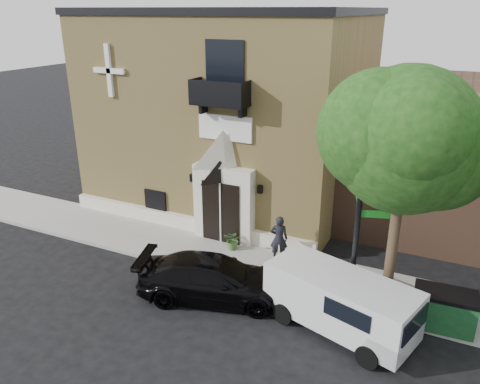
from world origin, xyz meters
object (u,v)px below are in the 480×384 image
object	(u,v)px
street_sign	(359,216)
dumpster	(444,309)
black_sedan	(213,279)
fire_hydrant	(391,304)
pedestrian_near	(279,239)
cargo_van	(345,303)

from	to	relation	value
street_sign	dumpster	bearing A→B (deg)	-14.71
black_sedan	street_sign	bearing A→B (deg)	-88.98
street_sign	fire_hydrant	world-z (taller)	street_sign
black_sedan	pedestrian_near	world-z (taller)	pedestrian_near
black_sedan	pedestrian_near	size ratio (longest dim) A/B	2.77
cargo_van	dumpster	size ratio (longest dim) A/B	2.59
dumpster	pedestrian_near	distance (m)	6.22
black_sedan	fire_hydrant	bearing A→B (deg)	-93.05
fire_hydrant	dumpster	distance (m)	1.54
fire_hydrant	pedestrian_near	size ratio (longest dim) A/B	0.46
cargo_van	dumpster	distance (m)	3.06
cargo_van	dumpster	bearing A→B (deg)	44.42
cargo_van	dumpster	xyz separation A→B (m)	(2.70, 1.41, -0.28)
dumpster	pedestrian_near	size ratio (longest dim) A/B	1.01
black_sedan	fire_hydrant	distance (m)	5.78
dumpster	pedestrian_near	world-z (taller)	pedestrian_near
black_sedan	dumpster	distance (m)	7.29
cargo_van	fire_hydrant	xyz separation A→B (m)	(1.18, 1.25, -0.47)
black_sedan	pedestrian_near	distance (m)	3.34
pedestrian_near	black_sedan	bearing A→B (deg)	52.08
black_sedan	fire_hydrant	xyz separation A→B (m)	(5.62, 1.33, -0.18)
black_sedan	pedestrian_near	xyz separation A→B (m)	(1.15, 3.12, 0.33)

